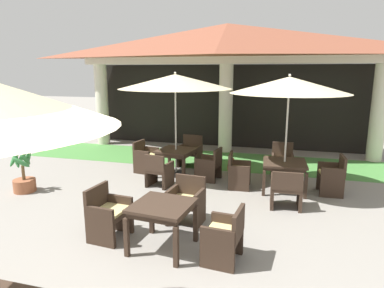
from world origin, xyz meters
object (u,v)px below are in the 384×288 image
(patio_table_near_foreground, at_px, (284,165))
(patio_chair_near_foreground_east, at_px, (332,176))
(patio_table_far_back, at_px, (176,153))
(potted_palm_left_edge, at_px, (24,178))
(patio_chair_mid_right_west, at_px, (108,214))
(patio_chair_far_back_east, at_px, (210,165))
(patio_chair_mid_right_north, at_px, (187,202))
(terracotta_urn, at_px, (233,168))
(patio_chair_near_foreground_north, at_px, (282,162))
(patio_chair_near_foreground_south, at_px, (286,189))
(patio_chair_mid_right_east, at_px, (225,236))
(patio_chair_far_back_west, at_px, (145,157))
(patio_umbrella_near_foreground, at_px, (289,86))
(patio_chair_far_back_south, at_px, (159,171))
(patio_table_mid_right, at_px, (162,210))
(patio_chair_near_foreground_west, at_px, (238,172))
(patio_chair_far_back_north, at_px, (190,153))
(patio_umbrella_far_back, at_px, (175,82))

(patio_table_near_foreground, xyz_separation_m, patio_chair_near_foreground_east, (1.07, 0.06, -0.19))
(patio_table_far_back, distance_m, potted_palm_left_edge, 3.74)
(patio_chair_mid_right_west, height_order, patio_chair_far_back_east, patio_chair_mid_right_west)
(patio_chair_mid_right_north, relative_size, terracotta_urn, 1.80)
(patio_chair_near_foreground_north, height_order, patio_chair_mid_right_north, patio_chair_near_foreground_north)
(patio_chair_near_foreground_south, relative_size, potted_palm_left_edge, 0.73)
(patio_table_near_foreground, xyz_separation_m, patio_chair_mid_right_west, (-2.84, -3.19, -0.19))
(patio_chair_mid_right_east, height_order, patio_table_far_back, patio_chair_mid_right_east)
(patio_table_near_foreground, xyz_separation_m, patio_chair_mid_right_north, (-1.73, -2.27, -0.21))
(patio_table_near_foreground, distance_m, patio_chair_far_back_west, 3.82)
(potted_palm_left_edge, bearing_deg, patio_table_near_foreground, 16.06)
(patio_umbrella_near_foreground, height_order, patio_chair_far_back_west, patio_umbrella_near_foreground)
(potted_palm_left_edge, bearing_deg, patio_chair_far_back_south, 22.00)
(patio_chair_mid_right_north, bearing_deg, patio_chair_mid_right_east, 134.97)
(patio_table_mid_right, bearing_deg, patio_chair_far_back_west, 116.75)
(patio_chair_near_foreground_west, height_order, patio_chair_mid_right_north, patio_chair_mid_right_north)
(patio_chair_near_foreground_west, distance_m, patio_chair_far_back_west, 2.77)
(patio_chair_near_foreground_west, bearing_deg, patio_umbrella_near_foreground, 90.00)
(patio_chair_far_back_west, distance_m, patio_chair_far_back_north, 1.36)
(patio_umbrella_far_back, relative_size, patio_chair_far_back_south, 3.52)
(patio_table_near_foreground, bearing_deg, patio_table_far_back, 171.04)
(patio_chair_near_foreground_north, relative_size, patio_table_mid_right, 0.94)
(potted_palm_left_edge, bearing_deg, patio_chair_near_foreground_east, 14.12)
(patio_chair_mid_right_west, distance_m, patio_chair_far_back_north, 4.59)
(patio_chair_near_foreground_south, relative_size, terracotta_urn, 1.73)
(patio_table_far_back, relative_size, patio_chair_far_back_west, 1.18)
(patio_table_mid_right, relative_size, patio_chair_mid_right_west, 1.08)
(patio_chair_mid_right_north, relative_size, patio_umbrella_far_back, 0.29)
(patio_chair_mid_right_north, bearing_deg, patio_chair_near_foreground_north, -111.08)
(patio_chair_near_foreground_east, height_order, patio_umbrella_far_back, patio_umbrella_far_back)
(patio_chair_near_foreground_west, relative_size, terracotta_urn, 1.77)
(patio_table_far_back, relative_size, potted_palm_left_edge, 0.90)
(patio_umbrella_far_back, bearing_deg, patio_table_mid_right, -75.11)
(patio_chair_far_back_south, xyz_separation_m, patio_chair_far_back_west, (-0.82, 1.08, 0.02))
(patio_chair_far_back_east, distance_m, potted_palm_left_edge, 4.48)
(patio_chair_far_back_west, bearing_deg, patio_chair_far_back_south, 45.06)
(patio_chair_far_back_south, distance_m, potted_palm_left_edge, 3.16)
(patio_chair_far_back_south, xyz_separation_m, potted_palm_left_edge, (-2.93, -1.18, -0.05))
(patio_chair_mid_right_west, xyz_separation_m, patio_table_far_back, (0.03, 3.63, 0.19))
(patio_table_near_foreground, distance_m, patio_chair_mid_right_east, 3.48)
(patio_chair_mid_right_east, xyz_separation_m, patio_chair_mid_right_north, (-0.92, 1.11, 0.01))
(patio_chair_mid_right_west, relative_size, terracotta_urn, 1.87)
(patio_chair_mid_right_north, xyz_separation_m, patio_table_far_back, (-1.09, 2.71, 0.21))
(patio_chair_near_foreground_south, bearing_deg, patio_umbrella_far_back, 149.29)
(potted_palm_left_edge, bearing_deg, patio_table_far_back, 34.93)
(patio_umbrella_near_foreground, relative_size, potted_palm_left_edge, 2.40)
(patio_chair_near_foreground_east, xyz_separation_m, patio_chair_near_foreground_west, (-2.14, -0.11, -0.03))
(patio_chair_near_foreground_east, relative_size, patio_umbrella_far_back, 0.31)
(patio_chair_mid_right_west, bearing_deg, potted_palm_left_edge, -110.74)
(patio_chair_near_foreground_south, height_order, terracotta_urn, patio_chair_near_foreground_south)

